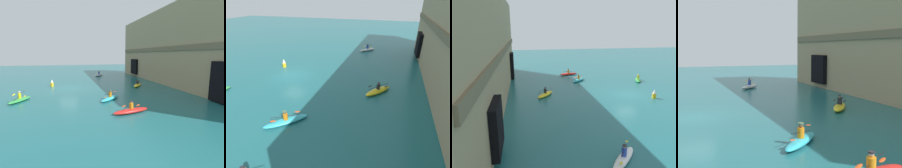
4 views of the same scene
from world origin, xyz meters
The scene contains 4 objects.
ground_plane centered at (0.00, 0.00, 0.00)m, with size 120.00×120.00×0.00m, color #1E6066.
kayak_white centered at (-13.46, 6.96, 0.26)m, with size 2.81×2.77×1.20m.
kayak_yellow centered at (1.24, 10.45, 0.25)m, with size 3.04×2.55×1.13m.
kayak_cyan centered at (8.13, 4.39, 0.22)m, with size 2.92×2.88×1.09m.
Camera 4 is at (21.70, -1.29, 4.66)m, focal length 50.00 mm.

